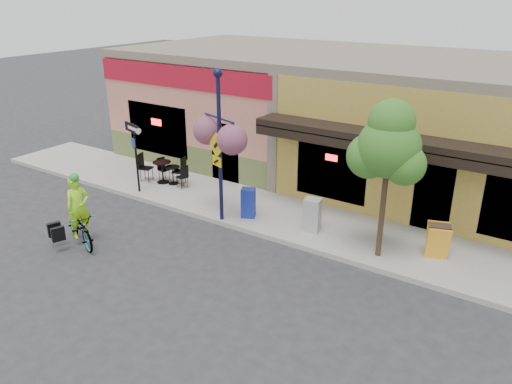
% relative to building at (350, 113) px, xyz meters
% --- Properties ---
extents(ground, '(90.00, 90.00, 0.00)m').
position_rel_building_xyz_m(ground, '(0.00, -7.50, -2.25)').
color(ground, '#2D2D30').
rests_on(ground, ground).
extents(sidewalk, '(24.00, 3.00, 0.15)m').
position_rel_building_xyz_m(sidewalk, '(0.00, -5.50, -2.17)').
color(sidewalk, '#9E9B93').
rests_on(sidewalk, ground).
extents(curb, '(24.00, 0.12, 0.15)m').
position_rel_building_xyz_m(curb, '(0.00, -6.95, -2.17)').
color(curb, '#A8A59E').
rests_on(curb, ground).
extents(building, '(18.20, 8.20, 4.50)m').
position_rel_building_xyz_m(building, '(0.00, 0.00, 0.00)').
color(building, tan).
rests_on(building, ground).
extents(bicycle, '(2.02, 1.30, 1.00)m').
position_rel_building_xyz_m(bicycle, '(-3.64, -10.07, -1.75)').
color(bicycle, '#982B0D').
rests_on(bicycle, ground).
extents(cyclist_rider, '(0.62, 0.75, 1.77)m').
position_rel_building_xyz_m(cyclist_rider, '(-3.59, -10.07, -1.37)').
color(cyclist_rider, '#A8FF1A').
rests_on(cyclist_rider, ground).
extents(lamp_post, '(1.57, 1.03, 4.57)m').
position_rel_building_xyz_m(lamp_post, '(-1.10, -6.85, 0.18)').
color(lamp_post, '#13173D').
rests_on(lamp_post, sidewalk).
extents(one_way_sign, '(0.95, 0.46, 2.44)m').
position_rel_building_xyz_m(one_way_sign, '(-4.88, -6.62, -0.88)').
color(one_way_sign, black).
rests_on(one_way_sign, sidewalk).
extents(cafe_set_left, '(1.54, 0.97, 0.86)m').
position_rel_building_xyz_m(cafe_set_left, '(-4.38, -5.42, -1.67)').
color(cafe_set_left, black).
rests_on(cafe_set_left, sidewalk).
extents(cafe_set_right, '(1.92, 1.34, 1.04)m').
position_rel_building_xyz_m(cafe_set_right, '(-4.79, -5.52, -1.58)').
color(cafe_set_right, black).
rests_on(cafe_set_right, sidewalk).
extents(newspaper_box_blue, '(0.53, 0.51, 0.92)m').
position_rel_building_xyz_m(newspaper_box_blue, '(-0.53, -6.24, -1.64)').
color(newspaper_box_blue, '#192A98').
rests_on(newspaper_box_blue, sidewalk).
extents(newspaper_box_grey, '(0.53, 0.50, 1.00)m').
position_rel_building_xyz_m(newspaper_box_grey, '(1.57, -6.03, -1.60)').
color(newspaper_box_grey, '#A3A3A3').
rests_on(newspaper_box_grey, sidewalk).
extents(street_tree, '(2.05, 2.05, 4.23)m').
position_rel_building_xyz_m(street_tree, '(3.72, -6.36, 0.01)').
color(street_tree, '#3D7A26').
rests_on(street_tree, sidewalk).
extents(sandwich_board, '(0.67, 0.58, 0.94)m').
position_rel_building_xyz_m(sandwich_board, '(5.08, -5.79, -1.63)').
color(sandwich_board, yellow).
rests_on(sandwich_board, sidewalk).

